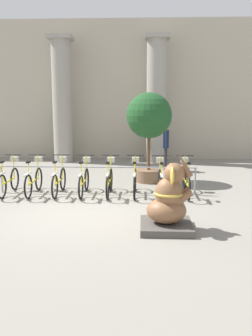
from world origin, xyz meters
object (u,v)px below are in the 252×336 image
at_px(bicycle_1, 34,180).
at_px(potted_tree, 149,121).
at_px(elephant_statue, 169,204).
at_px(person_pedestrian, 166,142).
at_px(bicycle_2, 59,180).
at_px(bicycle_6, 161,181).
at_px(bicycle_0, 9,180).
at_px(bicycle_5, 135,180).
at_px(bicycle_7, 186,181).
at_px(bicycle_4, 109,180).
at_px(bicycle_3, 84,180).

xyz_separation_m(bicycle_1, potted_tree, (3.17, 1.74, 1.54)).
relative_size(elephant_statue, person_pedestrian, 0.90).
xyz_separation_m(bicycle_2, bicycle_6, (2.78, -0.04, 0.00)).
xyz_separation_m(elephant_statue, potted_tree, (-0.33, 4.52, 1.40)).
height_order(bicycle_0, person_pedestrian, person_pedestrian).
height_order(bicycle_5, bicycle_6, same).
xyz_separation_m(bicycle_1, person_pedestrian, (3.82, 3.73, 0.65)).
bearing_deg(bicycle_5, person_pedestrian, 74.23).
bearing_deg(bicycle_7, bicycle_0, -179.38).
relative_size(bicycle_4, bicycle_5, 1.00).
distance_m(bicycle_1, bicycle_3, 1.39).
bearing_deg(bicycle_5, bicycle_3, -178.06).
height_order(bicycle_1, elephant_statue, elephant_statue).
bearing_deg(bicycle_2, bicycle_4, -1.32).
relative_size(bicycle_2, bicycle_3, 1.00).
relative_size(bicycle_3, bicycle_7, 1.00).
bearing_deg(elephant_statue, bicycle_5, 104.50).
relative_size(bicycle_1, bicycle_2, 1.00).
bearing_deg(bicycle_3, potted_tree, 44.64).
distance_m(bicycle_6, bicycle_7, 0.70).
xyz_separation_m(bicycle_3, person_pedestrian, (2.43, 3.75, 0.65)).
bearing_deg(bicycle_3, bicycle_5, 1.94).
relative_size(bicycle_2, person_pedestrian, 0.95).
height_order(bicycle_4, bicycle_6, same).
height_order(bicycle_2, bicycle_7, same).
relative_size(bicycle_4, person_pedestrian, 0.95).
bearing_deg(bicycle_4, bicycle_1, 179.90).
xyz_separation_m(bicycle_1, bicycle_6, (3.47, -0.02, 0.00)).
distance_m(bicycle_7, elephant_statue, 2.88).
bearing_deg(bicycle_7, bicycle_4, -179.09).
height_order(bicycle_6, elephant_statue, elephant_statue).
bearing_deg(bicycle_4, bicycle_7, 0.91).
distance_m(bicycle_2, bicycle_3, 0.70).
bearing_deg(bicycle_5, bicycle_7, -0.16).
bearing_deg(bicycle_2, bicycle_6, -0.92).
relative_size(bicycle_6, bicycle_7, 1.00).
relative_size(bicycle_2, bicycle_6, 1.00).
bearing_deg(bicycle_0, bicycle_2, 2.12).
height_order(bicycle_1, potted_tree, potted_tree).
height_order(bicycle_0, bicycle_5, same).
relative_size(bicycle_7, elephant_statue, 1.05).
bearing_deg(bicycle_5, bicycle_6, -4.10).
relative_size(bicycle_4, bicycle_7, 1.00).
distance_m(bicycle_0, bicycle_7, 4.86).
height_order(bicycle_0, bicycle_2, same).
distance_m(bicycle_2, bicycle_4, 1.39).
bearing_deg(person_pedestrian, bicycle_3, -122.99).
height_order(bicycle_2, bicycle_5, same).
bearing_deg(bicycle_2, potted_tree, 34.75).
height_order(bicycle_6, bicycle_7, same).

